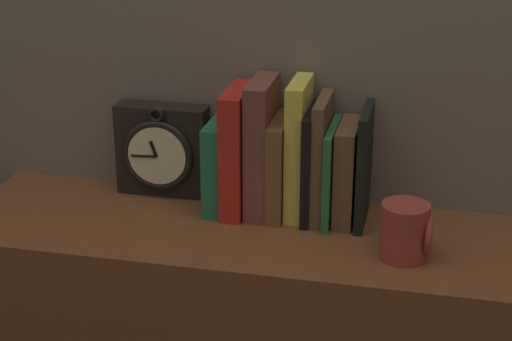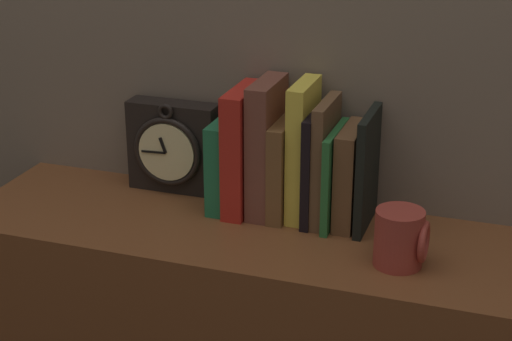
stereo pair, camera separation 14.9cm
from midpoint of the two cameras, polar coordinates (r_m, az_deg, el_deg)
The scene contains 12 objects.
clock at distance 1.68m, azimuth -8.83°, elevation 1.29°, with size 0.18×0.07×0.19m.
book_slot0_green at distance 1.61m, azimuth -5.13°, elevation 0.37°, with size 0.03×0.13×0.17m.
book_slot1_red at distance 1.58m, azimuth -3.93°, elevation 1.29°, with size 0.04×0.14×0.24m.
book_slot2_brown at distance 1.57m, azimuth -2.35°, elevation 1.52°, with size 0.04×0.13×0.25m.
book_slot3_brown at distance 1.57m, azimuth -1.09°, elevation 0.20°, with size 0.03×0.14×0.18m.
book_slot4_yellow at distance 1.56m, azimuth 0.12°, elevation 1.42°, with size 0.03×0.12×0.26m.
book_slot5_black at distance 1.56m, azimuth 0.96°, elevation 0.42°, with size 0.02×0.14×0.21m.
book_slot6_brown at distance 1.55m, azimuth 1.66°, elevation 0.75°, with size 0.02×0.13×0.23m.
book_slot7_green at distance 1.55m, azimuth 2.32°, elevation -0.24°, with size 0.01×0.15×0.18m.
book_slot8_brown at distance 1.55m, azimuth 3.37°, elevation -0.16°, with size 0.04×0.13×0.18m.
book_slot9_black at distance 1.54m, azimuth 4.49°, elevation 0.24°, with size 0.02×0.14×0.21m.
mug at distance 1.43m, azimuth 7.06°, elevation -4.12°, with size 0.09×0.08×0.10m.
Camera 1 is at (0.31, -1.35, 1.40)m, focal length 60.00 mm.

